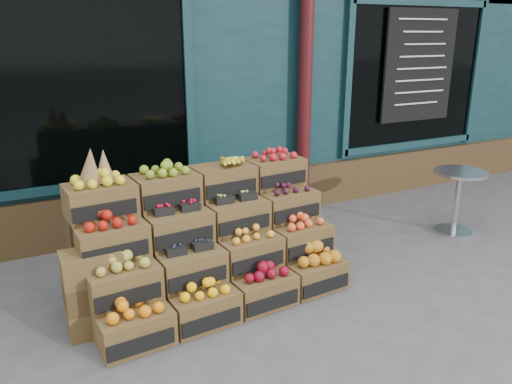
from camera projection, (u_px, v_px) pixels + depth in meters
name	position (u px, v px, depth m)	size (l,w,h in m)	color
ground	(308.00, 295.00, 4.72)	(60.00, 60.00, 0.00)	#4A4A4D
shop_facade	(147.00, 31.00, 8.33)	(12.00, 6.24, 4.80)	#0E2E32
crate_display	(208.00, 247.00, 4.66)	(2.42, 1.31, 1.47)	brown
spare_crates	(94.00, 291.00, 4.07)	(0.47, 0.32, 0.70)	brown
bistro_table	(458.00, 195.00, 6.05)	(0.62, 0.62, 0.79)	#B4B7BB
shopkeeper	(61.00, 151.00, 5.88)	(0.75, 0.49, 2.06)	#1A5E22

